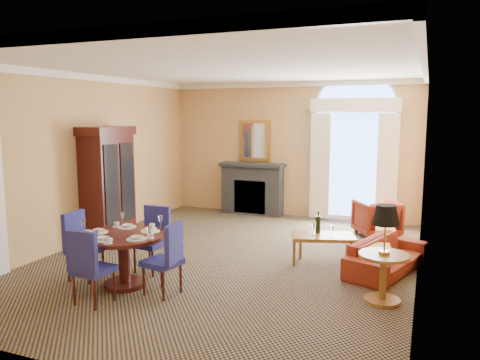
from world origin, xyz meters
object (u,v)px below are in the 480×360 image
at_px(dining_table, 124,247).
at_px(coffee_table, 323,237).
at_px(armoire, 108,186).
at_px(sofa, 387,256).
at_px(side_table, 385,243).
at_px(armchair, 377,218).

xyz_separation_m(dining_table, coffee_table, (2.45, 1.98, -0.10)).
height_order(armoire, coffee_table, armoire).
bearing_deg(coffee_table, dining_table, -159.79).
bearing_deg(armoire, coffee_table, -0.46).
xyz_separation_m(armoire, coffee_table, (4.26, -0.03, -0.60)).
height_order(dining_table, coffee_table, dining_table).
bearing_deg(sofa, coffee_table, 112.78).
relative_size(coffee_table, side_table, 0.89).
distance_m(sofa, armchair, 2.22).
bearing_deg(armoire, side_table, -12.96).
xyz_separation_m(sofa, coffee_table, (-1.01, -0.07, 0.22)).
relative_size(sofa, side_table, 1.37).
bearing_deg(dining_table, coffee_table, 39.03).
distance_m(armchair, side_table, 3.51).
bearing_deg(coffee_table, armoire, 160.72).
distance_m(dining_table, side_table, 3.60).
bearing_deg(side_table, sofa, 92.26).
relative_size(dining_table, side_table, 0.95).
bearing_deg(coffee_table, armchair, 55.67).
height_order(armchair, side_table, side_table).
height_order(armoire, dining_table, armoire).
distance_m(armoire, dining_table, 2.76).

